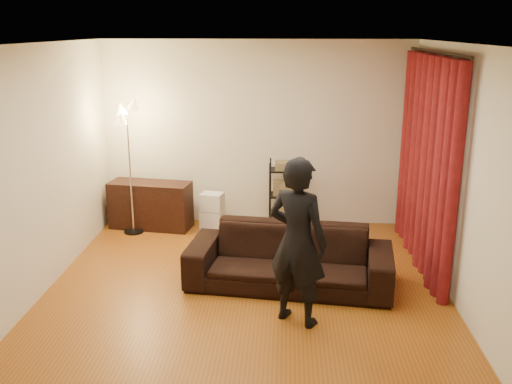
# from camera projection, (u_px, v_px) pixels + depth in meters

# --- Properties ---
(floor) EXTENTS (5.00, 5.00, 0.00)m
(floor) POSITION_uv_depth(u_px,v_px,m) (246.00, 294.00, 6.33)
(floor) COLOR #964E0F
(floor) RESTS_ON ground
(ceiling) EXTENTS (5.00, 5.00, 0.00)m
(ceiling) POSITION_uv_depth(u_px,v_px,m) (244.00, 44.00, 5.58)
(ceiling) COLOR white
(ceiling) RESTS_ON ground
(wall_back) EXTENTS (5.00, 0.00, 5.00)m
(wall_back) POSITION_uv_depth(u_px,v_px,m) (257.00, 134.00, 8.36)
(wall_back) COLOR beige
(wall_back) RESTS_ON ground
(wall_front) EXTENTS (5.00, 0.00, 5.00)m
(wall_front) POSITION_uv_depth(u_px,v_px,m) (216.00, 277.00, 3.56)
(wall_front) COLOR beige
(wall_front) RESTS_ON ground
(wall_left) EXTENTS (0.00, 5.00, 5.00)m
(wall_left) POSITION_uv_depth(u_px,v_px,m) (35.00, 174.00, 6.07)
(wall_left) COLOR beige
(wall_left) RESTS_ON ground
(wall_right) EXTENTS (0.00, 5.00, 5.00)m
(wall_right) POSITION_uv_depth(u_px,v_px,m) (463.00, 180.00, 5.84)
(wall_right) COLOR beige
(wall_right) RESTS_ON ground
(curtain_rod) EXTENTS (0.04, 2.65, 0.04)m
(curtain_rod) POSITION_uv_depth(u_px,v_px,m) (437.00, 52.00, 6.59)
(curtain_rod) COLOR black
(curtain_rod) RESTS_ON wall_right
(curtain) EXTENTS (0.22, 2.65, 2.55)m
(curtain) POSITION_uv_depth(u_px,v_px,m) (426.00, 162.00, 6.95)
(curtain) COLOR maroon
(curtain) RESTS_ON ground
(sofa) EXTENTS (2.39, 1.18, 0.67)m
(sofa) POSITION_uv_depth(u_px,v_px,m) (289.00, 258.00, 6.47)
(sofa) COLOR black
(sofa) RESTS_ON ground
(person) EXTENTS (0.74, 0.66, 1.70)m
(person) POSITION_uv_depth(u_px,v_px,m) (298.00, 242.00, 5.53)
(person) COLOR black
(person) RESTS_ON ground
(media_cabinet) EXTENTS (1.23, 0.61, 0.69)m
(media_cabinet) POSITION_uv_depth(u_px,v_px,m) (151.00, 205.00, 8.37)
(media_cabinet) COLOR black
(media_cabinet) RESTS_ON ground
(storage_boxes) EXTENTS (0.37, 0.32, 0.54)m
(storage_boxes) POSITION_uv_depth(u_px,v_px,m) (212.00, 210.00, 8.38)
(storage_boxes) COLOR silver
(storage_boxes) RESTS_ON ground
(wire_shelf) EXTENTS (0.50, 0.37, 1.03)m
(wire_shelf) POSITION_uv_depth(u_px,v_px,m) (286.00, 195.00, 8.26)
(wire_shelf) COLOR black
(wire_shelf) RESTS_ON ground
(floor_lamp) EXTENTS (0.42, 0.42, 1.87)m
(floor_lamp) POSITION_uv_depth(u_px,v_px,m) (130.00, 170.00, 7.99)
(floor_lamp) COLOR silver
(floor_lamp) RESTS_ON ground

